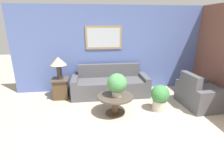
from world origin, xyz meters
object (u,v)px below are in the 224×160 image
at_px(couch_main, 110,85).
at_px(potted_plant_on_table, 117,84).
at_px(side_table, 61,88).
at_px(table_lamp, 58,63).
at_px(potted_plant_floor, 160,97).
at_px(armchair, 201,95).
at_px(coffee_table, 115,101).

distance_m(couch_main, potted_plant_on_table, 1.29).
bearing_deg(side_table, couch_main, 2.86).
xyz_separation_m(table_lamp, potted_plant_on_table, (1.46, -1.13, -0.28)).
distance_m(side_table, potted_plant_on_table, 1.90).
height_order(potted_plant_on_table, potted_plant_floor, potted_plant_on_table).
relative_size(couch_main, side_table, 3.85).
distance_m(couch_main, table_lamp, 1.63).
distance_m(armchair, side_table, 3.85).
relative_size(side_table, potted_plant_floor, 0.89).
relative_size(potted_plant_on_table, potted_plant_floor, 0.81).
relative_size(side_table, potted_plant_on_table, 1.09).
height_order(coffee_table, table_lamp, table_lamp).
distance_m(armchair, potted_plant_on_table, 2.32).
xyz_separation_m(side_table, potted_plant_floor, (2.54, -1.08, 0.07)).
distance_m(couch_main, side_table, 1.44).
bearing_deg(potted_plant_floor, coffee_table, -178.23).
bearing_deg(table_lamp, armchair, -14.53).
distance_m(coffee_table, table_lamp, 1.94).
relative_size(armchair, side_table, 1.92).
height_order(couch_main, potted_plant_floor, couch_main).
bearing_deg(potted_plant_on_table, coffee_table, 166.12).
bearing_deg(table_lamp, potted_plant_on_table, -37.67).
bearing_deg(armchair, potted_plant_on_table, 90.81).
xyz_separation_m(armchair, table_lamp, (-3.73, 0.97, 0.75)).
distance_m(side_table, potted_plant_floor, 2.76).
xyz_separation_m(coffee_table, side_table, (-1.42, 1.12, -0.04)).
bearing_deg(potted_plant_floor, table_lamp, 156.90).
bearing_deg(table_lamp, side_table, 180.00).
relative_size(couch_main, coffee_table, 2.69).
xyz_separation_m(couch_main, table_lamp, (-1.44, -0.07, 0.75)).
xyz_separation_m(couch_main, side_table, (-1.44, -0.07, -0.00)).
relative_size(couch_main, table_lamp, 3.63).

